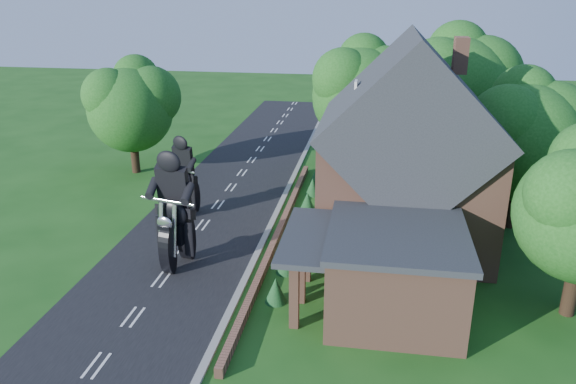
% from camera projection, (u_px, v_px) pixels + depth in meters
% --- Properties ---
extents(ground, '(120.00, 120.00, 0.00)m').
position_uv_depth(ground, '(162.00, 280.00, 24.66)').
color(ground, '#194B15').
rests_on(ground, ground).
extents(road, '(7.00, 80.00, 0.02)m').
position_uv_depth(road, '(162.00, 279.00, 24.65)').
color(road, black).
rests_on(road, ground).
extents(kerb, '(0.30, 80.00, 0.12)m').
position_uv_depth(kerb, '(242.00, 285.00, 24.09)').
color(kerb, gray).
rests_on(kerb, ground).
extents(garden_wall, '(0.30, 22.00, 0.40)m').
position_uv_depth(garden_wall, '(278.00, 235.00, 28.56)').
color(garden_wall, '#895A46').
rests_on(garden_wall, ground).
extents(house, '(9.54, 8.64, 10.24)m').
position_uv_depth(house, '(407.00, 157.00, 27.11)').
color(house, '#895A46').
rests_on(house, ground).
extents(annex, '(7.05, 5.94, 3.44)m').
position_uv_depth(annex, '(392.00, 270.00, 21.81)').
color(annex, '#895A46').
rests_on(annex, ground).
extents(tree_house_right, '(6.51, 6.00, 8.40)m').
position_uv_depth(tree_house_right, '(530.00, 132.00, 28.30)').
color(tree_house_right, black).
rests_on(tree_house_right, ground).
extents(tree_behind_house, '(7.81, 7.20, 10.08)m').
position_uv_depth(tree_behind_house, '(463.00, 85.00, 35.27)').
color(tree_behind_house, black).
rests_on(tree_behind_house, ground).
extents(tree_behind_left, '(6.94, 6.40, 9.16)m').
position_uv_depth(tree_behind_left, '(367.00, 87.00, 37.26)').
color(tree_behind_left, black).
rests_on(tree_behind_left, ground).
extents(tree_far_road, '(6.08, 5.60, 7.84)m').
position_uv_depth(tree_far_road, '(136.00, 102.00, 37.05)').
color(tree_far_road, black).
rests_on(tree_far_road, ground).
extents(shrub_a, '(0.90, 0.90, 1.10)m').
position_uv_depth(shrub_a, '(276.00, 290.00, 22.74)').
color(shrub_a, '#133D1B').
rests_on(shrub_a, ground).
extents(shrub_b, '(0.90, 0.90, 1.10)m').
position_uv_depth(shrub_b, '(286.00, 262.00, 25.05)').
color(shrub_b, '#133D1B').
rests_on(shrub_b, ground).
extents(shrub_c, '(0.90, 0.90, 1.10)m').
position_uv_depth(shrub_c, '(294.00, 238.00, 27.37)').
color(shrub_c, '#133D1B').
rests_on(shrub_c, ground).
extents(shrub_d, '(0.90, 0.90, 1.10)m').
position_uv_depth(shrub_d, '(307.00, 201.00, 31.99)').
color(shrub_d, '#133D1B').
rests_on(shrub_d, ground).
extents(shrub_e, '(0.90, 0.90, 1.10)m').
position_uv_depth(shrub_e, '(313.00, 187.00, 34.30)').
color(shrub_e, '#133D1B').
rests_on(shrub_e, ground).
extents(shrub_f, '(0.90, 0.90, 1.10)m').
position_uv_depth(shrub_f, '(317.00, 174.00, 36.61)').
color(shrub_f, '#133D1B').
rests_on(shrub_f, ground).
extents(motorcycle_lead, '(0.84, 1.85, 1.67)m').
position_uv_depth(motorcycle_lead, '(178.00, 250.00, 25.57)').
color(motorcycle_lead, black).
rests_on(motorcycle_lead, ground).
extents(motorcycle_follow, '(0.90, 1.52, 1.38)m').
position_uv_depth(motorcycle_follow, '(186.00, 204.00, 31.29)').
color(motorcycle_follow, black).
rests_on(motorcycle_follow, ground).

